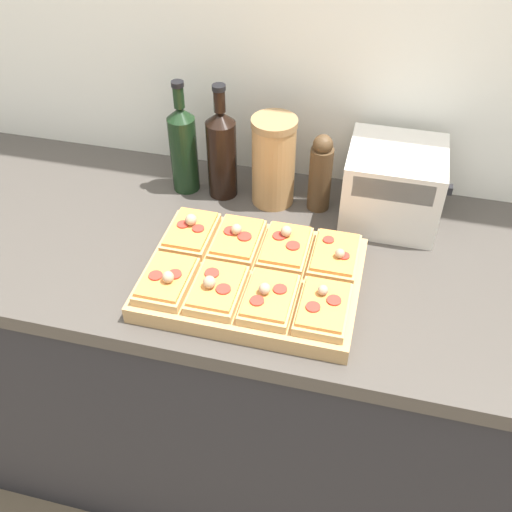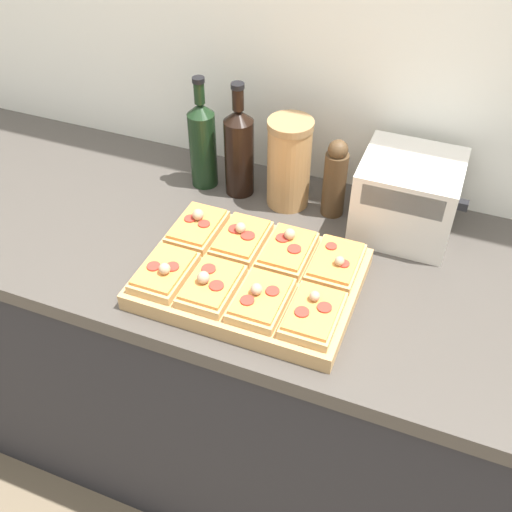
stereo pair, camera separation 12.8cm
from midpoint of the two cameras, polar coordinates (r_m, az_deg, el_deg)
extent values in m
cube|color=silver|center=(1.50, 7.60, 19.64)|extent=(6.00, 0.06, 2.50)
cube|color=#232328|center=(1.73, 1.90, -10.91)|extent=(2.60, 0.64, 0.86)
cube|color=#423D38|center=(1.40, 2.30, 0.26)|extent=(2.63, 0.67, 0.04)
cube|color=tan|center=(1.28, 2.35, -2.27)|extent=(0.45, 0.34, 0.04)
cube|color=tan|center=(1.36, -2.95, 2.53)|extent=(0.10, 0.15, 0.02)
cube|color=#D6843D|center=(1.35, -2.97, 2.99)|extent=(0.09, 0.13, 0.01)
cylinder|color=#AD2D23|center=(1.36, -3.64, 3.46)|extent=(0.03, 0.03, 0.00)
cylinder|color=#AD2D23|center=(1.34, -2.27, 2.96)|extent=(0.03, 0.03, 0.00)
sphere|color=tan|center=(1.35, -2.86, 3.85)|extent=(0.03, 0.03, 0.03)
cube|color=tan|center=(1.33, 1.34, 1.45)|extent=(0.10, 0.15, 0.02)
cube|color=#D6843D|center=(1.32, 1.35, 1.91)|extent=(0.09, 0.13, 0.01)
cylinder|color=#AD2D23|center=(1.33, 0.76, 2.48)|extent=(0.03, 0.03, 0.00)
cylinder|color=#AD2D23|center=(1.31, 2.01, 1.83)|extent=(0.03, 0.03, 0.00)
sphere|color=tan|center=(1.32, 1.30, 2.59)|extent=(0.02, 0.02, 0.02)
cube|color=tan|center=(1.31, 5.81, 0.30)|extent=(0.10, 0.15, 0.02)
cube|color=#D6843D|center=(1.30, 5.86, 0.77)|extent=(0.09, 0.13, 0.01)
cylinder|color=#AD2D23|center=(1.31, 5.35, 1.60)|extent=(0.03, 0.03, 0.00)
cylinder|color=#AD2D23|center=(1.28, 6.52, 0.55)|extent=(0.03, 0.03, 0.00)
sphere|color=tan|center=(1.31, 6.03, 1.98)|extent=(0.02, 0.02, 0.02)
cube|color=tan|center=(1.29, 10.42, -0.88)|extent=(0.10, 0.15, 0.02)
cube|color=#D6843D|center=(1.28, 10.50, -0.42)|extent=(0.09, 0.13, 0.01)
cylinder|color=#AD2D23|center=(1.30, 9.99, 0.80)|extent=(0.02, 0.02, 0.00)
cylinder|color=#AD2D23|center=(1.27, 11.24, -0.85)|extent=(0.02, 0.02, 0.00)
sphere|color=tan|center=(1.26, 10.85, -0.59)|extent=(0.02, 0.02, 0.02)
cube|color=tan|center=(1.26, -5.87, -1.73)|extent=(0.10, 0.15, 0.02)
cube|color=#D6843D|center=(1.25, -5.91, -1.27)|extent=(0.09, 0.13, 0.01)
cylinder|color=#AD2D23|center=(1.24, -6.86, -1.11)|extent=(0.03, 0.03, 0.00)
cylinder|color=#AD2D23|center=(1.24, -5.08, -1.15)|extent=(0.03, 0.03, 0.00)
sphere|color=tan|center=(1.22, -5.78, -1.35)|extent=(0.02, 0.02, 0.02)
cube|color=tan|center=(1.22, -1.28, -3.04)|extent=(0.10, 0.15, 0.02)
cube|color=#D6843D|center=(1.21, -1.29, -2.57)|extent=(0.09, 0.13, 0.01)
cylinder|color=#AD2D23|center=(1.23, -1.59, -1.37)|extent=(0.03, 0.03, 0.00)
cylinder|color=#AD2D23|center=(1.19, -0.74, -2.99)|extent=(0.03, 0.03, 0.00)
sphere|color=tan|center=(1.20, -2.01, -2.20)|extent=(0.03, 0.03, 0.03)
cube|color=tan|center=(1.20, 3.56, -4.38)|extent=(0.10, 0.15, 0.02)
cube|color=#D6843D|center=(1.19, 3.59, -3.91)|extent=(0.09, 0.13, 0.01)
cylinder|color=#AD2D23|center=(1.17, 2.29, -4.39)|extent=(0.03, 0.03, 0.00)
cylinder|color=#AD2D23|center=(1.19, 4.67, -3.49)|extent=(0.03, 0.03, 0.00)
sphere|color=tan|center=(1.18, 3.15, -3.31)|extent=(0.02, 0.02, 0.02)
cube|color=tan|center=(1.18, 8.59, -5.74)|extent=(0.10, 0.15, 0.02)
cube|color=#D6843D|center=(1.17, 8.66, -5.28)|extent=(0.09, 0.13, 0.01)
cylinder|color=#AD2D23|center=(1.15, 7.58, -5.46)|extent=(0.03, 0.03, 0.00)
cylinder|color=#AD2D23|center=(1.17, 9.67, -5.00)|extent=(0.03, 0.03, 0.00)
sphere|color=tan|center=(1.18, 8.72, -3.95)|extent=(0.02, 0.02, 0.02)
cylinder|color=black|center=(1.54, -2.68, 9.98)|extent=(0.07, 0.07, 0.20)
cone|color=black|center=(1.48, -2.82, 13.76)|extent=(0.07, 0.07, 0.03)
cylinder|color=black|center=(1.46, -2.87, 15.19)|extent=(0.03, 0.03, 0.05)
cylinder|color=black|center=(1.45, -2.92, 16.34)|extent=(0.03, 0.03, 0.01)
cylinder|color=black|center=(1.51, 0.84, 9.28)|extent=(0.07, 0.07, 0.20)
cone|color=black|center=(1.45, 0.88, 13.17)|extent=(0.07, 0.07, 0.03)
cylinder|color=black|center=(1.43, 0.90, 14.64)|extent=(0.03, 0.03, 0.05)
cylinder|color=black|center=(1.41, 0.92, 15.82)|extent=(0.03, 0.03, 0.01)
cylinder|color=#AD7F4C|center=(1.47, 5.66, 8.37)|extent=(0.11, 0.11, 0.21)
cylinder|color=#937047|center=(1.41, 5.97, 12.26)|extent=(0.11, 0.11, 0.02)
cylinder|color=#47331E|center=(1.46, 9.98, 6.63)|extent=(0.06, 0.06, 0.17)
sphere|color=#47331E|center=(1.41, 10.44, 9.83)|extent=(0.05, 0.05, 0.05)
cube|color=beige|center=(1.44, 16.69, 5.35)|extent=(0.22, 0.21, 0.19)
cube|color=black|center=(1.33, 16.48, 4.88)|extent=(0.18, 0.01, 0.05)
cube|color=black|center=(1.44, 21.52, 4.44)|extent=(0.02, 0.02, 0.02)
camera|label=1|loc=(0.06, -87.13, 2.56)|focal=42.00mm
camera|label=2|loc=(0.06, 92.87, -2.56)|focal=42.00mm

